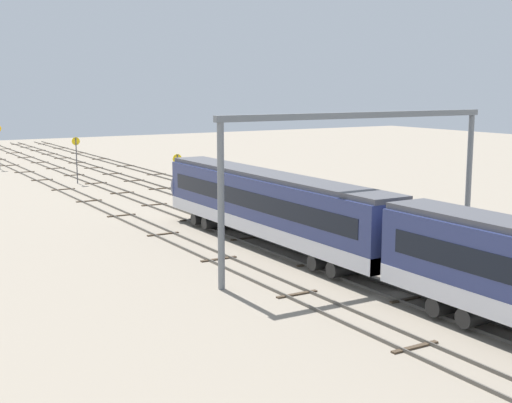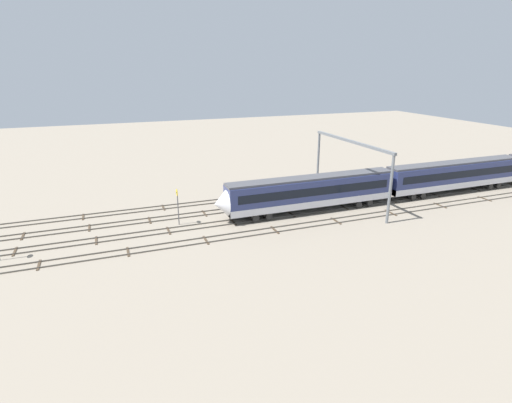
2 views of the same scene
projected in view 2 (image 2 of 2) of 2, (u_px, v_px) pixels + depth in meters
ground_plane at (284, 209)px, 56.17m from camera, size 204.08×204.08×0.00m
track_near_foreground at (267, 195)px, 61.95m from camera, size 188.08×2.40×0.16m
track_second_near at (278, 204)px, 58.08m from camera, size 188.08×2.40×0.16m
track_with_train at (291, 214)px, 54.21m from camera, size 188.08×2.40×0.16m
track_second_far at (306, 225)px, 50.34m from camera, size 188.08×2.40×0.16m
train at (509, 170)px, 66.72m from camera, size 100.00×3.24×4.80m
overhead_gantry at (350, 156)px, 57.08m from camera, size 0.40×18.69×9.06m
speed_sign_far_trackside at (178, 202)px, 49.76m from camera, size 0.14×0.85×4.63m
relay_cabinet at (265, 186)px, 64.23m from camera, size 1.38×0.63×1.71m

